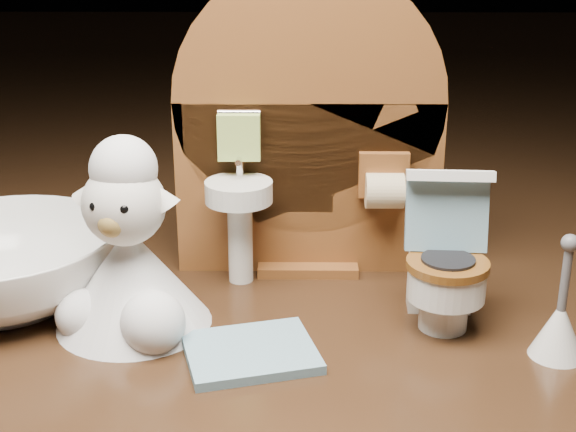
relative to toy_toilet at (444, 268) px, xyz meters
name	(u,v)px	position (x,y,z in m)	size (l,w,h in m)	color
backdrop_panel	(307,141)	(-0.06, 0.06, 0.04)	(0.13, 0.05, 0.15)	brown
toy_toilet	(444,268)	(0.00, 0.00, 0.00)	(0.04, 0.05, 0.07)	white
bath_mat	(251,352)	(-0.08, -0.03, -0.02)	(0.05, 0.04, 0.00)	#729BAD
toilet_brush	(559,325)	(0.04, -0.03, -0.01)	(0.02, 0.02, 0.05)	white
plush_lamb	(129,262)	(-0.14, -0.01, 0.00)	(0.07, 0.07, 0.09)	white
ceramic_bowl	(3,267)	(-0.20, 0.02, -0.01)	(0.11, 0.11, 0.03)	white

